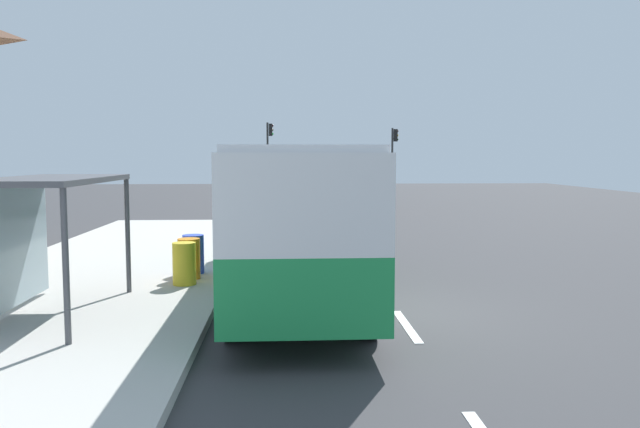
{
  "coord_description": "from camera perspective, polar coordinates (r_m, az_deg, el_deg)",
  "views": [
    {
      "loc": [
        -1.9,
        -12.17,
        3.04
      ],
      "look_at": [
        -1.0,
        5.0,
        1.5
      ],
      "focal_mm": 35.9,
      "sensor_mm": 36.0,
      "label": 1
    }
  ],
  "objects": [
    {
      "name": "recycling_bin_orange",
      "position": [
        15.37,
        -11.6,
        -3.92
      ],
      "size": [
        0.52,
        0.52,
        0.95
      ],
      "primitive_type": "cylinder",
      "color": "orange",
      "rests_on": "sidewalk_platform"
    },
    {
      "name": "bus_shelter",
      "position": [
        12.53,
        -24.09,
        0.35
      ],
      "size": [
        1.8,
        4.0,
        2.5
      ],
      "color": "#4C4C51",
      "rests_on": "sidewalk_platform"
    },
    {
      "name": "sedan_far",
      "position": [
        53.2,
        1.53,
        2.7
      ],
      "size": [
        2.03,
        4.49,
        1.52
      ],
      "color": "#195933",
      "rests_on": "ground"
    },
    {
      "name": "white_van",
      "position": [
        36.61,
        3.43,
        2.46
      ],
      "size": [
        2.14,
        5.25,
        2.3
      ],
      "color": "silver",
      "rests_on": "ground"
    },
    {
      "name": "traffic_light_near_side",
      "position": [
        44.55,
        6.58,
        5.47
      ],
      "size": [
        0.49,
        0.28,
        5.01
      ],
      "color": "#2D2D2D",
      "rests_on": "ground"
    },
    {
      "name": "sedan_near",
      "position": [
        43.61,
        2.52,
        2.16
      ],
      "size": [
        1.95,
        4.45,
        1.52
      ],
      "color": "navy",
      "rests_on": "ground"
    },
    {
      "name": "lane_stripe_seg_5",
      "position": [
        31.4,
        0.94,
        -0.42
      ],
      "size": [
        0.16,
        2.2,
        0.01
      ],
      "primitive_type": "cube",
      "color": "silver",
      "rests_on": "ground"
    },
    {
      "name": "lane_stripe_seg_1",
      "position": [
        11.78,
        7.74,
        -9.86
      ],
      "size": [
        0.16,
        2.2,
        0.01
      ],
      "primitive_type": "cube",
      "color": "silver",
      "rests_on": "ground"
    },
    {
      "name": "lane_stripe_seg_7",
      "position": [
        41.34,
        -0.02,
        0.92
      ],
      "size": [
        0.16,
        2.2,
        0.01
      ],
      "primitive_type": "cube",
      "color": "silver",
      "rests_on": "ground"
    },
    {
      "name": "sidewalk_platform",
      "position": [
        15.16,
        -20.34,
        -6.43
      ],
      "size": [
        6.2,
        30.0,
        0.18
      ],
      "primitive_type": "cube",
      "color": "beige",
      "rests_on": "ground"
    },
    {
      "name": "lane_stripe_seg_6",
      "position": [
        36.36,
        0.39,
        0.34
      ],
      "size": [
        0.16,
        2.2,
        0.01
      ],
      "primitive_type": "cube",
      "color": "silver",
      "rests_on": "ground"
    },
    {
      "name": "ground_plane",
      "position": [
        26.42,
        1.14,
        -1.53
      ],
      "size": [
        56.0,
        92.0,
        0.04
      ],
      "primitive_type": "cube",
      "color": "#38383A"
    },
    {
      "name": "bus",
      "position": [
        14.24,
        -2.23,
        0.29
      ],
      "size": [
        2.61,
        11.03,
        3.21
      ],
      "color": "#1E8C47",
      "rests_on": "ground"
    },
    {
      "name": "recycling_bin_blue",
      "position": [
        16.05,
        -11.23,
        -3.53
      ],
      "size": [
        0.52,
        0.52,
        0.95
      ],
      "primitive_type": "cylinder",
      "color": "blue",
      "rests_on": "sidewalk_platform"
    },
    {
      "name": "lane_stripe_seg_4",
      "position": [
        26.44,
        1.68,
        -1.47
      ],
      "size": [
        0.16,
        2.2,
        0.01
      ],
      "primitive_type": "cube",
      "color": "silver",
      "rests_on": "ground"
    },
    {
      "name": "lane_stripe_seg_2",
      "position": [
        16.6,
        4.51,
        -5.43
      ],
      "size": [
        0.16,
        2.2,
        0.01
      ],
      "primitive_type": "cube",
      "color": "silver",
      "rests_on": "ground"
    },
    {
      "name": "recycling_bin_yellow",
      "position": [
        14.68,
        -12.0,
        -4.34
      ],
      "size": [
        0.52,
        0.52,
        0.95
      ],
      "primitive_type": "cylinder",
      "color": "yellow",
      "rests_on": "sidewalk_platform"
    },
    {
      "name": "traffic_light_far_side",
      "position": [
        44.75,
        -4.57,
        5.78
      ],
      "size": [
        0.49,
        0.28,
        5.4
      ],
      "color": "#2D2D2D",
      "rests_on": "ground"
    },
    {
      "name": "lane_stripe_seg_3",
      "position": [
        21.5,
        2.77,
        -3.0
      ],
      "size": [
        0.16,
        2.2,
        0.01
      ],
      "primitive_type": "cube",
      "color": "silver",
      "rests_on": "ground"
    }
  ]
}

